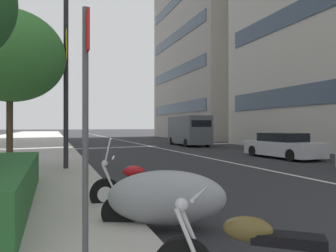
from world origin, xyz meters
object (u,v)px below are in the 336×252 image
object	(u,v)px
motorcycle_second_in_row	(140,187)
parking_sign_by_curb	(86,120)
street_tree_near_plaza_corner	(10,56)
car_following_behind	(282,146)
motorcycle_by_sign_pole	(165,198)
street_lamp_with_banners	(77,39)
delivery_van_ahead	(189,130)

from	to	relation	value
motorcycle_second_in_row	parking_sign_by_curb	distance (m)	3.83
parking_sign_by_curb	street_tree_near_plaza_corner	size ratio (longest dim) A/B	0.49
motorcycle_second_in_row	car_following_behind	world-z (taller)	motorcycle_second_in_row
motorcycle_by_sign_pole	street_lamp_with_banners	world-z (taller)	street_lamp_with_banners
car_following_behind	street_lamp_with_banners	world-z (taller)	street_lamp_with_banners
motorcycle_by_sign_pole	delivery_van_ahead	size ratio (longest dim) A/B	0.36
motorcycle_second_in_row	car_following_behind	distance (m)	12.73
motorcycle_by_sign_pole	street_lamp_with_banners	distance (m)	8.93
street_tree_near_plaza_corner	car_following_behind	bearing A→B (deg)	-82.01
delivery_van_ahead	parking_sign_by_curb	size ratio (longest dim) A/B	2.14
motorcycle_second_in_row	street_tree_near_plaza_corner	size ratio (longest dim) A/B	0.38
motorcycle_second_in_row	delivery_van_ahead	size ratio (longest dim) A/B	0.36
motorcycle_by_sign_pole	street_tree_near_plaza_corner	bearing A→B (deg)	-44.45
delivery_van_ahead	parking_sign_by_curb	bearing A→B (deg)	156.40
street_lamp_with_banners	parking_sign_by_curb	bearing A→B (deg)	176.76
motorcycle_by_sign_pole	delivery_van_ahead	distance (m)	23.68
parking_sign_by_curb	street_tree_near_plaza_corner	bearing A→B (deg)	10.91
motorcycle_by_sign_pole	street_tree_near_plaza_corner	world-z (taller)	street_tree_near_plaza_corner
motorcycle_by_sign_pole	car_following_behind	size ratio (longest dim) A/B	0.46
motorcycle_by_sign_pole	parking_sign_by_curb	world-z (taller)	parking_sign_by_curb
car_following_behind	parking_sign_by_curb	xyz separation A→B (m)	(-11.00, 11.55, 1.15)
motorcycle_second_in_row	street_tree_near_plaza_corner	xyz separation A→B (m)	(5.85, 3.18, 3.77)
car_following_behind	parking_sign_by_curb	distance (m)	15.99
motorcycle_second_in_row	car_following_behind	bearing A→B (deg)	-130.22
car_following_behind	parking_sign_by_curb	size ratio (longest dim) A/B	1.68
car_following_behind	delivery_van_ahead	world-z (taller)	delivery_van_ahead
motorcycle_second_in_row	delivery_van_ahead	world-z (taller)	delivery_van_ahead
delivery_van_ahead	street_lamp_with_banners	size ratio (longest dim) A/B	0.72
street_tree_near_plaza_corner	parking_sign_by_curb	bearing A→B (deg)	-169.09
delivery_van_ahead	street_tree_near_plaza_corner	world-z (taller)	street_tree_near_plaza_corner
motorcycle_by_sign_pole	parking_sign_by_curb	bearing A→B (deg)	72.27
street_tree_near_plaza_corner	motorcycle_by_sign_pole	bearing A→B (deg)	-156.51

